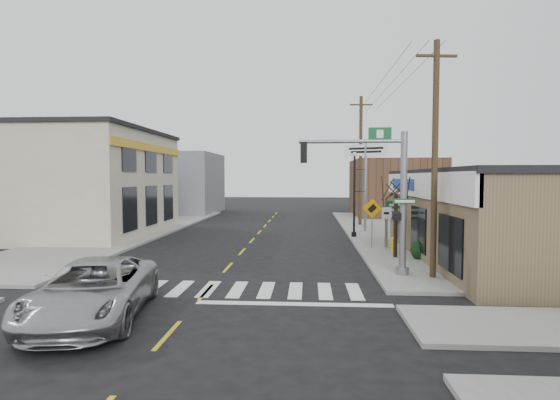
# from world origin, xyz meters

# --- Properties ---
(ground) EXTENTS (140.00, 140.00, 0.00)m
(ground) POSITION_xyz_m (0.00, 0.00, 0.00)
(ground) COLOR black
(ground) RESTS_ON ground
(sidewalk_right) EXTENTS (6.00, 38.00, 0.13)m
(sidewalk_right) POSITION_xyz_m (9.00, 13.00, 0.07)
(sidewalk_right) COLOR slate
(sidewalk_right) RESTS_ON ground
(sidewalk_left) EXTENTS (6.00, 38.00, 0.13)m
(sidewalk_left) POSITION_xyz_m (-9.00, 13.00, 0.07)
(sidewalk_left) COLOR slate
(sidewalk_left) RESTS_ON ground
(center_line) EXTENTS (0.12, 56.00, 0.01)m
(center_line) POSITION_xyz_m (0.00, 8.00, 0.01)
(center_line) COLOR gold
(center_line) RESTS_ON ground
(crosswalk) EXTENTS (11.00, 2.20, 0.01)m
(crosswalk) POSITION_xyz_m (0.00, 0.40, 0.01)
(crosswalk) COLOR silver
(crosswalk) RESTS_ON ground
(thrift_store) EXTENTS (12.00, 14.00, 4.00)m
(thrift_store) POSITION_xyz_m (14.50, 6.00, 2.00)
(thrift_store) COLOR brown
(thrift_store) RESTS_ON ground
(left_building) EXTENTS (12.00, 12.00, 6.80)m
(left_building) POSITION_xyz_m (-13.00, 14.00, 3.40)
(left_building) COLOR #BDB59D
(left_building) RESTS_ON ground
(bldg_distant_right) EXTENTS (8.00, 10.00, 5.60)m
(bldg_distant_right) POSITION_xyz_m (12.00, 30.00, 2.80)
(bldg_distant_right) COLOR brown
(bldg_distant_right) RESTS_ON ground
(bldg_distant_left) EXTENTS (9.00, 10.00, 6.40)m
(bldg_distant_left) POSITION_xyz_m (-11.00, 32.00, 3.20)
(bldg_distant_left) COLOR slate
(bldg_distant_left) RESTS_ON ground
(suv) EXTENTS (3.51, 6.04, 1.58)m
(suv) POSITION_xyz_m (-2.41, -2.91, 0.79)
(suv) COLOR #999B9E
(suv) RESTS_ON ground
(traffic_signal_pole) EXTENTS (4.45, 0.37, 5.63)m
(traffic_signal_pole) POSITION_xyz_m (6.38, 2.60, 3.49)
(traffic_signal_pole) COLOR gray
(traffic_signal_pole) RESTS_ON sidewalk_right
(guide_sign) EXTENTS (1.53, 0.13, 2.67)m
(guide_sign) POSITION_xyz_m (8.20, 9.22, 1.87)
(guide_sign) COLOR #43321F
(guide_sign) RESTS_ON sidewalk_right
(fire_hydrant) EXTENTS (0.24, 0.24, 0.77)m
(fire_hydrant) POSITION_xyz_m (7.65, 7.55, 0.55)
(fire_hydrant) COLOR #E4BA00
(fire_hydrant) RESTS_ON sidewalk_right
(ped_crossing_sign) EXTENTS (1.01, 0.07, 2.60)m
(ped_crossing_sign) POSITION_xyz_m (6.78, 8.80, 1.92)
(ped_crossing_sign) COLOR gray
(ped_crossing_sign) RESTS_ON sidewalk_right
(lamp_post) EXTENTS (0.69, 0.54, 5.29)m
(lamp_post) POSITION_xyz_m (6.36, 13.22, 3.20)
(lamp_post) COLOR black
(lamp_post) RESTS_ON sidewalk_right
(dance_center_sign) EXTENTS (2.95, 0.18, 6.27)m
(dance_center_sign) POSITION_xyz_m (7.37, 16.16, 4.90)
(dance_center_sign) COLOR gray
(dance_center_sign) RESTS_ON sidewalk_right
(bare_tree) EXTENTS (2.20, 2.20, 4.41)m
(bare_tree) POSITION_xyz_m (7.50, 6.29, 3.60)
(bare_tree) COLOR black
(bare_tree) RESTS_ON sidewalk_right
(shrub_front) EXTENTS (1.37, 1.37, 1.03)m
(shrub_front) POSITION_xyz_m (10.57, 3.54, 0.65)
(shrub_front) COLOR #1C3518
(shrub_front) RESTS_ON sidewalk_right
(shrub_back) EXTENTS (1.01, 1.01, 0.76)m
(shrub_back) POSITION_xyz_m (8.64, 5.98, 0.51)
(shrub_back) COLOR black
(shrub_back) RESTS_ON sidewalk_right
(utility_pole_near) EXTENTS (1.52, 0.23, 8.74)m
(utility_pole_near) POSITION_xyz_m (8.10, 2.24, 4.61)
(utility_pole_near) COLOR #4A3521
(utility_pole_near) RESTS_ON sidewalk_right
(utility_pole_far) EXTENTS (1.74, 0.26, 10.02)m
(utility_pole_far) POSITION_xyz_m (7.50, 20.29, 5.27)
(utility_pole_far) COLOR #483620
(utility_pole_far) RESTS_ON sidewalk_right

